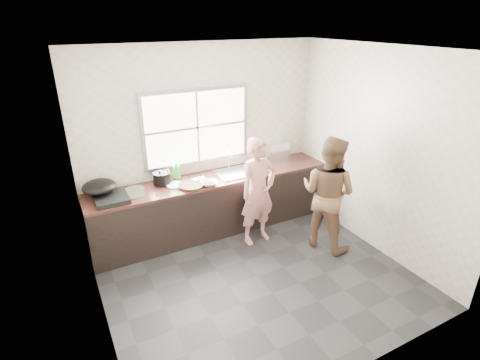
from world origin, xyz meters
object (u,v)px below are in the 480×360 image
bottle_green (176,170)px  pot_lid_right (135,190)px  glass_jar (160,181)px  pot_lid_left (134,194)px  person_side (328,193)px  dish_rack (275,151)px  burner (111,199)px  bowl_crabs (253,169)px  bowl_held (254,174)px  bottle_brown_short (160,178)px  woman (258,195)px  plate_food (175,185)px  bottle_brown_tall (168,177)px  bowl_mince (209,183)px  black_pot (162,178)px  wok (99,187)px  cutting_board (191,185)px

bottle_green → pot_lid_right: bearing=-172.1°
glass_jar → pot_lid_left: bearing=-156.3°
person_side → pot_lid_right: bearing=39.6°
glass_jar → pot_lid_left: 0.44m
dish_rack → pot_lid_left: dish_rack is taller
burner → pot_lid_left: size_ratio=1.47×
bowl_crabs → bowl_held: bearing=-114.3°
bottle_brown_short → burner: size_ratio=0.45×
bottle_green → pot_lid_right: 0.64m
glass_jar → pot_lid_left: (-0.40, -0.18, -0.04)m
bottle_green → pot_lid_right: bottle_green is taller
woman → plate_food: size_ratio=5.86×
bottle_brown_short → person_side: bearing=-32.2°
bowl_held → pot_lid_right: 1.69m
bottle_brown_tall → woman: bearing=-33.2°
person_side → bowl_mince: (-1.37, 0.88, 0.09)m
burner → pot_lid_right: 0.39m
bottle_brown_tall → bowl_held: bearing=-16.2°
woman → bowl_mince: 0.70m
burner → bowl_held: bearing=-3.6°
bottle_green → dish_rack: bearing=1.1°
person_side → bottle_green: bearing=29.8°
plate_food → bowl_crabs: bearing=-1.5°
person_side → bowl_held: (-0.65, 0.88, 0.09)m
bowl_held → plate_food: bowl_held is taller
black_pot → dish_rack: dish_rack is taller
wok → bottle_green: bearing=4.4°
bowl_crabs → plate_food: size_ratio=0.89×
pot_lid_right → bottle_brown_tall: bearing=3.4°
bottle_green → bowl_held: bearing=-21.1°
plate_food → dish_rack: (1.78, 0.24, 0.13)m
bowl_crabs → pot_lid_right: bowl_crabs is taller
plate_food → pot_lid_right: (-0.53, 0.12, -0.00)m
burner → wok: wok is taller
woman → bowl_crabs: 0.58m
person_side → glass_jar: (-1.95, 1.23, 0.11)m
plate_food → glass_jar: size_ratio=2.64×
cutting_board → burner: bearing=176.7°
black_pot → bottle_brown_tall: size_ratio=1.31×
woman → bowl_held: 0.40m
burner → pot_lid_left: 0.29m
plate_food → dish_rack: dish_rack is taller
wok → pot_lid_right: bearing=-0.6°
burner → dish_rack: (2.64, 0.31, 0.11)m
bottle_green → bottle_brown_short: bearing=-168.1°
person_side → burner: (-2.65, 1.00, 0.09)m
bottle_brown_short → pot_lid_left: bottle_brown_short is taller
bottle_brown_short → wok: bearing=-178.0°
black_pot → pot_lid_left: size_ratio=0.86×
person_side → cutting_board: bearing=36.5°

